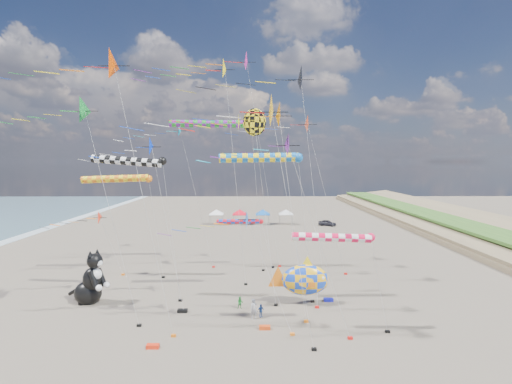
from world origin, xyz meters
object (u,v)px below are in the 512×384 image
object	(u,v)px
parked_car	(327,223)
child_blue	(261,311)
cat_inflatable	(91,276)
child_green	(240,303)
fish_inflatable	(304,280)
person_adult	(254,309)

from	to	relation	value
parked_car	child_blue	bearing A→B (deg)	-170.53
cat_inflatable	child_green	distance (m)	14.60
child_green	parked_car	xyz separation A→B (m)	(17.14, 47.44, 0.07)
cat_inflatable	child_green	size ratio (longest dim) A/B	4.65
fish_inflatable	child_blue	size ratio (longest dim) A/B	5.09
cat_inflatable	child_green	world-z (taller)	cat_inflatable
fish_inflatable	parked_car	xyz separation A→B (m)	(11.07, 46.39, -1.76)
fish_inflatable	cat_inflatable	bearing A→B (deg)	178.30
child_blue	person_adult	bearing A→B (deg)	-179.98
parked_car	cat_inflatable	bearing A→B (deg)	172.12
fish_inflatable	person_adult	xyz separation A→B (m)	(-4.83, -3.47, -1.52)
child_green	parked_car	distance (m)	50.44
child_green	child_blue	world-z (taller)	child_blue
person_adult	parked_car	bearing A→B (deg)	50.12
child_blue	parked_car	world-z (taller)	parked_car
person_adult	child_green	size ratio (longest dim) A/B	1.54
fish_inflatable	child_green	distance (m)	6.42
person_adult	child_blue	bearing A→B (deg)	9.40
fish_inflatable	person_adult	distance (m)	6.14
person_adult	child_blue	size ratio (longest dim) A/B	1.51
child_blue	cat_inflatable	bearing A→B (deg)	135.56
cat_inflatable	fish_inflatable	xyz separation A→B (m)	(20.42, -0.61, -0.24)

